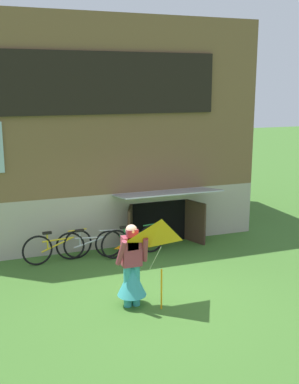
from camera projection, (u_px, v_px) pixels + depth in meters
The scene contains 7 objects.
ground_plane at pixel (158, 298), 8.91m from camera, with size 60.00×60.00×0.00m, color #3D6B28.
log_house at pixel (90, 128), 13.06m from camera, with size 7.63×5.52×5.45m.
person at pixel (132, 272), 8.44m from camera, with size 0.60×0.52×1.52m.
kite at pixel (162, 244), 7.94m from camera, with size 0.95×0.88×1.64m.
bicycle_green at pixel (134, 241), 11.03m from camera, with size 1.62×0.24×0.74m.
bicycle_silver at pixel (90, 244), 10.85m from camera, with size 1.51×0.31×0.70m.
bicycle_yellow at pixel (58, 247), 10.64m from camera, with size 1.60×0.24×0.73m.
Camera 1 is at (-3.03, -7.68, 3.89)m, focal length 44.63 mm.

